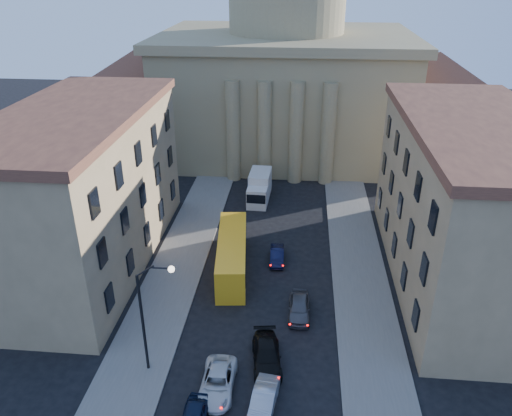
# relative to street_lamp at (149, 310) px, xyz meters

# --- Properties ---
(sidewalk_left) EXTENTS (5.00, 60.00, 0.15)m
(sidewalk_left) POSITION_rel_street_lamp_xyz_m (-1.53, 10.00, -5.21)
(sidewalk_left) COLOR #615D58
(sidewalk_left) RESTS_ON ground
(sidewalk_right) EXTENTS (5.00, 60.00, 0.15)m
(sidewalk_right) POSITION_rel_street_lamp_xyz_m (15.47, 10.00, -5.21)
(sidewalk_right) COLOR #615D58
(sidewalk_right) RESTS_ON ground
(church) EXTENTS (68.02, 28.76, 36.60)m
(church) POSITION_rel_street_lamp_xyz_m (6.97, 47.47, 6.59)
(church) COLOR #897854
(church) RESTS_ON ground
(building_left) EXTENTS (11.60, 26.60, 14.70)m
(building_left) POSITION_rel_street_lamp_xyz_m (-10.03, 14.00, 2.14)
(building_left) COLOR tan
(building_left) RESTS_ON ground
(building_right) EXTENTS (11.60, 26.60, 14.70)m
(building_right) POSITION_rel_street_lamp_xyz_m (23.97, 14.00, 2.14)
(building_right) COLOR tan
(building_right) RESTS_ON ground
(street_lamp) EXTENTS (2.62, 0.44, 8.83)m
(street_lamp) POSITION_rel_street_lamp_xyz_m (0.00, 0.00, 0.00)
(street_lamp) COLOR black
(street_lamp) RESTS_ON ground
(car_right_near) EXTENTS (1.98, 4.35, 1.38)m
(car_right_near) POSITION_rel_street_lamp_xyz_m (7.88, -2.70, -4.59)
(car_right_near) COLOR #9A9CA1
(car_right_near) RESTS_ON ground
(car_left_mid) EXTENTS (2.24, 4.85, 1.35)m
(car_left_mid) POSITION_rel_street_lamp_xyz_m (4.67, -1.40, -4.61)
(car_left_mid) COLOR silver
(car_left_mid) RESTS_ON ground
(car_right_mid) EXTENTS (2.66, 5.13, 1.42)m
(car_right_mid) POSITION_rel_street_lamp_xyz_m (7.77, 1.40, -4.57)
(car_right_mid) COLOR black
(car_right_mid) RESTS_ON ground
(car_right_far) EXTENTS (1.76, 4.33, 1.47)m
(car_right_far) POSITION_rel_street_lamp_xyz_m (10.01, 7.13, -4.55)
(car_right_far) COLOR #48474C
(car_right_far) RESTS_ON ground
(car_right_distant) EXTENTS (1.46, 3.80, 1.23)m
(car_right_distant) POSITION_rel_street_lamp_xyz_m (7.77, 15.09, -4.67)
(car_right_distant) COLOR black
(car_right_distant) RESTS_ON ground
(city_bus) EXTENTS (3.69, 11.40, 3.15)m
(city_bus) POSITION_rel_street_lamp_xyz_m (3.66, 13.32, -3.59)
(city_bus) COLOR yellow
(city_bus) RESTS_ON ground
(box_truck) EXTENTS (2.58, 6.10, 3.31)m
(box_truck) POSITION_rel_street_lamp_xyz_m (4.87, 28.65, -3.72)
(box_truck) COLOR silver
(box_truck) RESTS_ON ground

